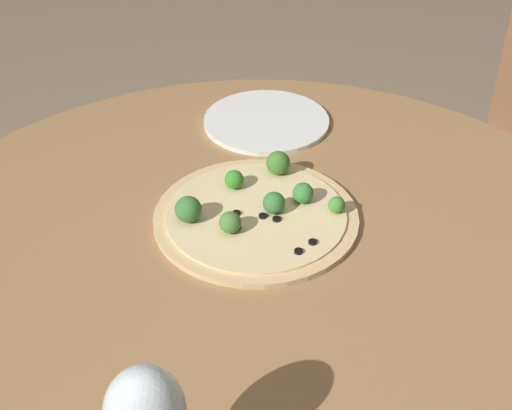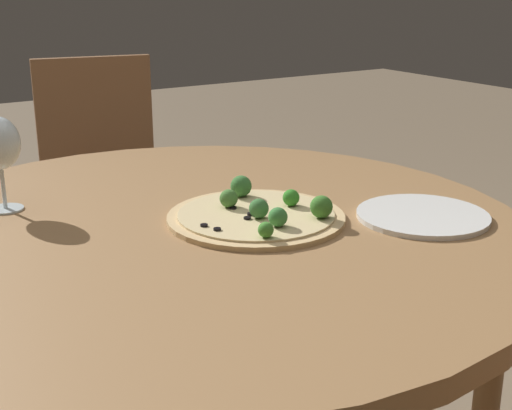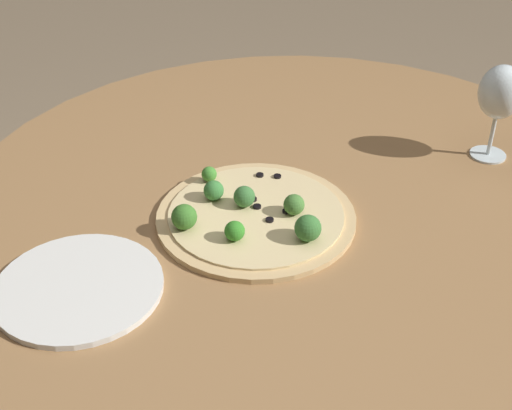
{
  "view_description": "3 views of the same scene",
  "coord_description": "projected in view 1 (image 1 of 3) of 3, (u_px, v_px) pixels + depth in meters",
  "views": [
    {
      "loc": [
        -0.73,
        0.38,
        1.47
      ],
      "look_at": [
        0.11,
        -0.05,
        0.78
      ],
      "focal_mm": 50.0,
      "sensor_mm": 36.0,
      "label": 1
    },
    {
      "loc": [
        -0.58,
        -1.13,
        1.2
      ],
      "look_at": [
        0.11,
        -0.05,
        0.78
      ],
      "focal_mm": 50.0,
      "sensor_mm": 36.0,
      "label": 2
    },
    {
      "loc": [
        1.01,
        0.37,
        1.46
      ],
      "look_at": [
        0.11,
        -0.05,
        0.78
      ],
      "focal_mm": 50.0,
      "sensor_mm": 36.0,
      "label": 3
    }
  ],
  "objects": [
    {
      "name": "plate_near",
      "position": [
        266.0,
        121.0,
        1.44
      ],
      "size": [
        0.25,
        0.25,
        0.01
      ],
      "color": "silver",
      "rests_on": "dining_table"
    },
    {
      "name": "dining_table",
      "position": [
        262.0,
        295.0,
        1.12
      ],
      "size": [
        1.28,
        1.28,
        0.75
      ],
      "color": "olive",
      "rests_on": "ground_plane"
    },
    {
      "name": "pizza",
      "position": [
        256.0,
        212.0,
        1.18
      ],
      "size": [
        0.34,
        0.34,
        0.06
      ],
      "color": "tan",
      "rests_on": "dining_table"
    }
  ]
}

